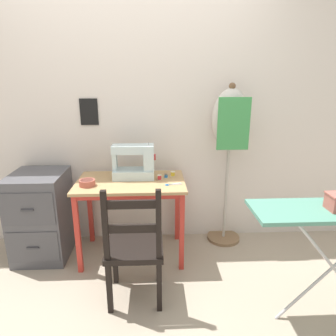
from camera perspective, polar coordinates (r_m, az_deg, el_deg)
name	(u,v)px	position (r m, az deg, el deg)	size (l,w,h in m)	color
ground_plane	(131,273)	(2.68, -7.01, -19.16)	(14.00, 14.00, 0.00)	tan
wall_back	(131,111)	(2.83, -7.02, 10.76)	(10.00, 0.06, 2.55)	silver
sewing_table	(131,192)	(2.62, -7.07, -4.56)	(0.93, 0.58, 0.71)	tan
sewing_machine	(136,163)	(2.63, -6.11, 1.02)	(0.37, 0.19, 0.32)	silver
fabric_bowl	(87,183)	(2.55, -15.14, -2.71)	(0.13, 0.13, 0.05)	#B25647
scissors	(171,185)	(2.49, 0.56, -3.16)	(0.15, 0.07, 0.01)	silver
thread_spool_near_machine	(159,177)	(2.60, -1.63, -1.79)	(0.04, 0.04, 0.04)	red
thread_spool_mid_table	(166,176)	(2.66, -0.37, -1.52)	(0.04, 0.04, 0.03)	#2875C1
thread_spool_far_edge	(173,174)	(2.70, 0.92, -1.12)	(0.04, 0.04, 0.04)	yellow
wooden_chair	(134,248)	(2.19, -6.41, -14.92)	(0.40, 0.38, 0.90)	black
filing_cabinet	(42,215)	(2.93, -22.92, -8.29)	(0.45, 0.53, 0.78)	#4C4C51
dress_form	(230,129)	(2.79, 11.69, 7.36)	(0.33, 0.32, 1.53)	#846647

